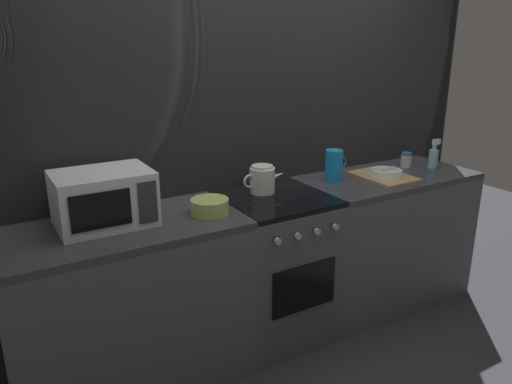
% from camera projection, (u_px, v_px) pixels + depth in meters
% --- Properties ---
extents(ground_plane, '(8.00, 8.00, 0.00)m').
position_uv_depth(ground_plane, '(274.00, 330.00, 3.13)').
color(ground_plane, '#2D2D33').
extents(back_wall, '(3.60, 0.05, 2.40)m').
position_uv_depth(back_wall, '(248.00, 136.00, 3.03)').
color(back_wall, gray).
rests_on(back_wall, ground_plane).
extents(counter_left, '(1.20, 0.60, 0.90)m').
position_uv_depth(counter_left, '(130.00, 306.00, 2.55)').
color(counter_left, '#515459').
rests_on(counter_left, ground_plane).
extents(stove_unit, '(0.60, 0.63, 0.90)m').
position_uv_depth(stove_unit, '(275.00, 267.00, 2.99)').
color(stove_unit, '#4C4C51').
rests_on(stove_unit, ground_plane).
extents(counter_right, '(1.20, 0.60, 0.90)m').
position_uv_depth(counter_right, '(383.00, 237.00, 3.43)').
color(counter_right, '#515459').
rests_on(counter_right, ground_plane).
extents(microwave, '(0.46, 0.35, 0.27)m').
position_uv_depth(microwave, '(104.00, 198.00, 2.40)').
color(microwave, white).
rests_on(microwave, counter_left).
extents(kettle, '(0.28, 0.15, 0.17)m').
position_uv_depth(kettle, '(262.00, 179.00, 2.91)').
color(kettle, white).
rests_on(kettle, stove_unit).
extents(mixing_bowl, '(0.20, 0.20, 0.08)m').
position_uv_depth(mixing_bowl, '(210.00, 206.00, 2.57)').
color(mixing_bowl, '#B7D166').
rests_on(mixing_bowl, counter_left).
extents(pitcher, '(0.16, 0.11, 0.20)m').
position_uv_depth(pitcher, '(334.00, 165.00, 3.14)').
color(pitcher, '#198CD8').
rests_on(pitcher, counter_right).
extents(dish_pile, '(0.30, 0.40, 0.07)m').
position_uv_depth(dish_pile, '(385.00, 175.00, 3.21)').
color(dish_pile, tan).
rests_on(dish_pile, counter_right).
extents(spice_jar, '(0.08, 0.08, 0.10)m').
position_uv_depth(spice_jar, '(406.00, 160.00, 3.48)').
color(spice_jar, silver).
rests_on(spice_jar, counter_right).
extents(spray_bottle, '(0.08, 0.06, 0.20)m').
position_uv_depth(spray_bottle, '(433.00, 157.00, 3.45)').
color(spray_bottle, '#8CCCE5').
rests_on(spray_bottle, counter_right).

